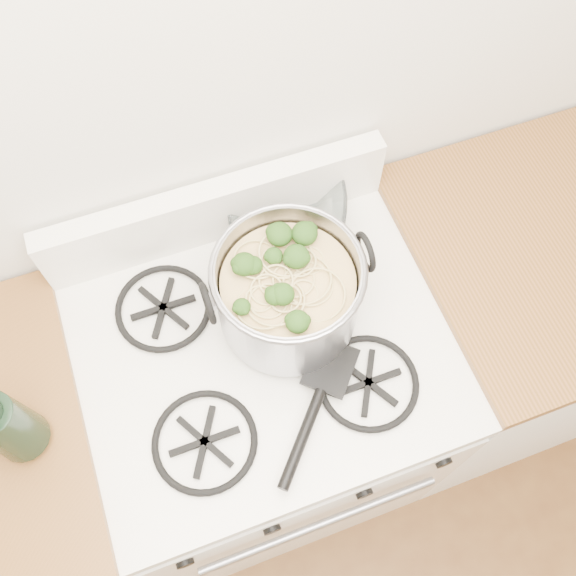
{
  "coord_description": "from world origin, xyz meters",
  "views": [
    {
      "loc": [
        -0.12,
        0.79,
        2.14
      ],
      "look_at": [
        0.07,
        1.31,
        1.04
      ],
      "focal_mm": 40.0,
      "sensor_mm": 36.0,
      "label": 1
    }
  ],
  "objects_px": {
    "stock_pot": "(288,293)",
    "glass_bowl": "(287,210)",
    "spatula": "(331,366)",
    "bottle": "(2,422)",
    "gas_range": "(270,410)"
  },
  "relations": [
    {
      "from": "glass_bowl",
      "to": "spatula",
      "type": "bearing_deg",
      "value": -96.79
    },
    {
      "from": "stock_pot",
      "to": "glass_bowl",
      "type": "bearing_deg",
      "value": 70.44
    },
    {
      "from": "gas_range",
      "to": "spatula",
      "type": "distance_m",
      "value": 0.52
    },
    {
      "from": "stock_pot",
      "to": "spatula",
      "type": "distance_m",
      "value": 0.17
    },
    {
      "from": "gas_range",
      "to": "glass_bowl",
      "type": "bearing_deg",
      "value": 61.25
    },
    {
      "from": "stock_pot",
      "to": "bottle",
      "type": "xyz_separation_m",
      "value": [
        -0.55,
        -0.08,
        0.03
      ]
    },
    {
      "from": "stock_pot",
      "to": "glass_bowl",
      "type": "xyz_separation_m",
      "value": [
        0.08,
        0.23,
        -0.08
      ]
    },
    {
      "from": "gas_range",
      "to": "stock_pot",
      "type": "bearing_deg",
      "value": 34.25
    },
    {
      "from": "spatula",
      "to": "bottle",
      "type": "relative_size",
      "value": 1.23
    },
    {
      "from": "stock_pot",
      "to": "bottle",
      "type": "relative_size",
      "value": 1.28
    },
    {
      "from": "stock_pot",
      "to": "gas_range",
      "type": "bearing_deg",
      "value": -145.75
    },
    {
      "from": "spatula",
      "to": "bottle",
      "type": "distance_m",
      "value": 0.61
    },
    {
      "from": "gas_range",
      "to": "bottle",
      "type": "relative_size",
      "value": 3.66
    },
    {
      "from": "glass_bowl",
      "to": "stock_pot",
      "type": "bearing_deg",
      "value": -109.56
    },
    {
      "from": "gas_range",
      "to": "spatula",
      "type": "xyz_separation_m",
      "value": [
        0.11,
        -0.09,
        0.5
      ]
    }
  ]
}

